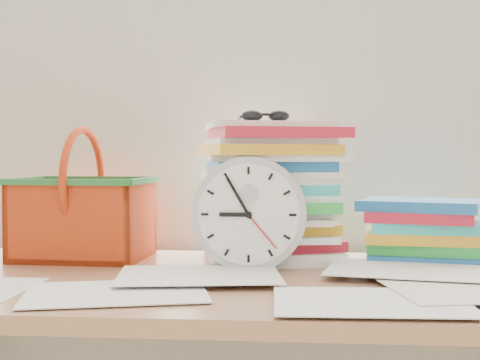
# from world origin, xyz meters

# --- Properties ---
(curtain) EXTENTS (2.40, 0.01, 2.50)m
(curtain) POSITION_xyz_m (0.00, 1.98, 1.30)
(curtain) COLOR beige
(curtain) RESTS_ON room_shell
(desk) EXTENTS (1.40, 0.70, 0.75)m
(desk) POSITION_xyz_m (0.00, 1.60, 0.68)
(desk) COLOR #A06B4B
(desk) RESTS_ON ground
(paper_stack) EXTENTS (0.37, 0.33, 0.31)m
(paper_stack) POSITION_xyz_m (0.07, 1.81, 0.91)
(paper_stack) COLOR white
(paper_stack) RESTS_ON desk
(clock) EXTENTS (0.24, 0.05, 0.24)m
(clock) POSITION_xyz_m (0.03, 1.68, 0.87)
(clock) COLOR #B4B6BA
(clock) RESTS_ON desk
(sunglasses) EXTENTS (0.14, 0.12, 0.03)m
(sunglasses) POSITION_xyz_m (0.06, 1.78, 1.08)
(sunglasses) COLOR black
(sunglasses) RESTS_ON paper_stack
(book_stack) EXTENTS (0.32, 0.27, 0.14)m
(book_stack) POSITION_xyz_m (0.41, 1.80, 0.82)
(book_stack) COLOR white
(book_stack) RESTS_ON desk
(basket) EXTENTS (0.31, 0.24, 0.30)m
(basket) POSITION_xyz_m (-0.36, 1.80, 0.90)
(basket) COLOR #E04615
(basket) RESTS_ON desk
(scattered_papers) EXTENTS (1.26, 0.42, 0.02)m
(scattered_papers) POSITION_xyz_m (0.00, 1.60, 0.76)
(scattered_papers) COLOR white
(scattered_papers) RESTS_ON desk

